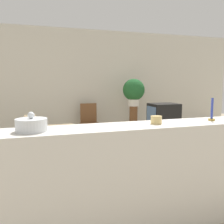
{
  "coord_description": "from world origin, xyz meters",
  "views": [
    {
      "loc": [
        -1.08,
        -2.78,
        1.43
      ],
      "look_at": [
        0.38,
        1.67,
        0.85
      ],
      "focal_mm": 40.0,
      "sensor_mm": 36.0,
      "label": 1
    }
  ],
  "objects": [
    {
      "name": "plant_stand",
      "position": [
        1.29,
        2.77,
        0.42
      ],
      "size": [
        0.2,
        0.2,
        0.83
      ],
      "color": "brown",
      "rests_on": "ground_plane"
    },
    {
      "name": "wall_back",
      "position": [
        0.0,
        3.43,
        1.35
      ],
      "size": [
        9.0,
        0.06,
        2.7
      ],
      "color": "beige",
      "rests_on": "ground_plane"
    },
    {
      "name": "candlestick",
      "position": [
        0.71,
        -0.66,
        1.1
      ],
      "size": [
        0.07,
        0.07,
        0.24
      ],
      "color": "#B7933D",
      "rests_on": "foreground_counter"
    },
    {
      "name": "ground_plane",
      "position": [
        0.0,
        0.0,
        0.0
      ],
      "size": [
        14.0,
        14.0,
        0.0
      ],
      "primitive_type": "plane",
      "color": "tan"
    },
    {
      "name": "candle_jar",
      "position": [
        0.06,
        -0.66,
        1.06
      ],
      "size": [
        0.11,
        0.11,
        0.08
      ],
      "color": "tan",
      "rests_on": "foreground_counter"
    },
    {
      "name": "tv_stand",
      "position": [
        1.51,
        1.71,
        0.25
      ],
      "size": [
        0.79,
        0.5,
        0.51
      ],
      "color": "brown",
      "rests_on": "ground_plane"
    },
    {
      "name": "couch",
      "position": [
        -0.79,
        1.24,
        0.29
      ],
      "size": [
        0.91,
        1.82,
        0.8
      ],
      "color": "#847051",
      "rests_on": "ground_plane"
    },
    {
      "name": "wooden_chair",
      "position": [
        0.25,
        2.97,
        0.49
      ],
      "size": [
        0.44,
        0.44,
        0.9
      ],
      "color": "brown",
      "rests_on": "ground_plane"
    },
    {
      "name": "television",
      "position": [
        1.5,
        1.71,
        0.74
      ],
      "size": [
        0.57,
        0.46,
        0.47
      ],
      "color": "black",
      "rests_on": "tv_stand"
    },
    {
      "name": "decorative_bowl",
      "position": [
        -1.08,
        -0.66,
        1.08
      ],
      "size": [
        0.26,
        0.26,
        0.16
      ],
      "color": "silver",
      "rests_on": "foreground_counter"
    },
    {
      "name": "potted_plant",
      "position": [
        1.29,
        2.77,
        1.2
      ],
      "size": [
        0.53,
        0.53,
        0.66
      ],
      "color": "white",
      "rests_on": "plant_stand"
    },
    {
      "name": "foreground_counter",
      "position": [
        0.0,
        -0.66,
        0.51
      ],
      "size": [
        2.9,
        0.44,
        1.02
      ],
      "color": "silver",
      "rests_on": "ground_plane"
    }
  ]
}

